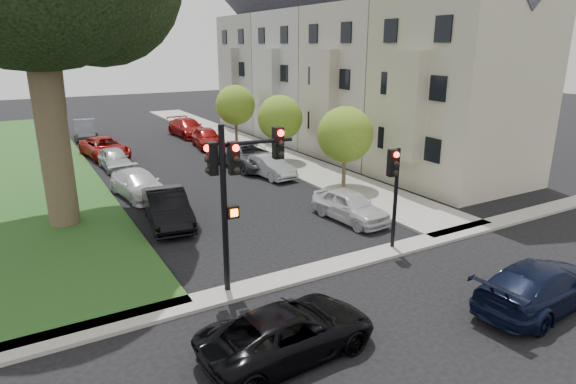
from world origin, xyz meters
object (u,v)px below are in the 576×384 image
car_parked_7 (115,159)px  car_parked_6 (139,184)px  small_tree_a (345,135)px  traffic_signal_main (236,178)px  car_parked_0 (350,206)px  car_parked_1 (270,166)px  car_parked_2 (248,156)px  car_parked_8 (105,148)px  small_tree_c (235,105)px  traffic_signal_secondary (394,181)px  car_parked_5 (167,208)px  car_parked_9 (85,129)px  small_tree_b (280,118)px  car_cross_near (289,331)px  car_parked_4 (188,128)px  car_cross_far (541,286)px  car_parked_3 (207,138)px

car_parked_7 → car_parked_6: bearing=-92.7°
small_tree_a → traffic_signal_main: traffic_signal_main is taller
car_parked_0 → car_parked_1: 8.35m
small_tree_a → car_parked_2: (-2.45, 6.85, -2.19)m
car_parked_1 → car_parked_8: size_ratio=0.77×
small_tree_c → car_parked_2: (-2.45, -7.38, -2.28)m
small_tree_a → traffic_signal_secondary: small_tree_a is taller
car_parked_2 → car_parked_5: bearing=-138.9°
car_parked_2 → car_parked_9: bearing=111.4°
small_tree_b → car_parked_7: bearing=160.4°
traffic_signal_main → car_cross_near: 4.81m
traffic_signal_main → car_parked_1: size_ratio=1.36×
small_tree_b → car_parked_4: small_tree_b is taller
car_cross_far → car_parked_8: 28.29m
car_parked_5 → car_parked_9: car_parked_9 is taller
car_parked_4 → car_parked_9: bearing=153.4°
small_tree_b → car_parked_8: (-9.86, 7.19, -2.24)m
car_parked_1 → car_parked_6: bearing=175.2°
car_parked_3 → small_tree_a: bearing=-73.0°
small_tree_b → car_cross_far: small_tree_b is taller
small_tree_c → car_parked_1: small_tree_c is taller
small_tree_a → car_parked_4: 19.57m
small_tree_b → traffic_signal_secondary: 15.06m
traffic_signal_main → car_parked_9: traffic_signal_main is taller
car_parked_9 → car_parked_1: bearing=-62.4°
car_parked_1 → car_parked_5: size_ratio=0.85×
car_parked_1 → traffic_signal_secondary: bearing=-100.8°
car_cross_near → car_cross_far: (7.56, -1.72, 0.07)m
car_parked_0 → car_parked_9: bearing=100.3°
small_tree_b → car_parked_3: small_tree_b is taller
small_tree_b → traffic_signal_main: size_ratio=0.83×
car_parked_2 → car_parked_5: size_ratio=1.21×
traffic_signal_secondary → car_parked_8: bearing=106.6°
traffic_signal_secondary → car_parked_0: 4.02m
small_tree_a → car_parked_5: size_ratio=0.96×
small_tree_a → car_parked_3: 14.51m
car_parked_0 → car_parked_7: size_ratio=1.03×
car_parked_0 → car_parked_3: size_ratio=0.90×
traffic_signal_main → car_parked_2: (7.13, 14.36, -2.90)m
small_tree_a → small_tree_c: bearing=90.0°
traffic_signal_secondary → car_parked_2: traffic_signal_secondary is taller
car_cross_near → car_parked_5: car_parked_5 is taller
car_parked_3 → car_parked_7: (-7.43, -3.47, -0.09)m
car_parked_0 → car_parked_5: size_ratio=0.86×
car_cross_near → car_parked_1: car_parked_1 is taller
small_tree_a → car_parked_3: small_tree_a is taller
car_parked_7 → car_parked_9: size_ratio=0.82×
car_parked_3 → car_parked_6: (-7.51, -10.09, -0.09)m
small_tree_a → car_parked_4: bearing=96.6°
traffic_signal_main → car_parked_0: (6.87, 3.34, -2.99)m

